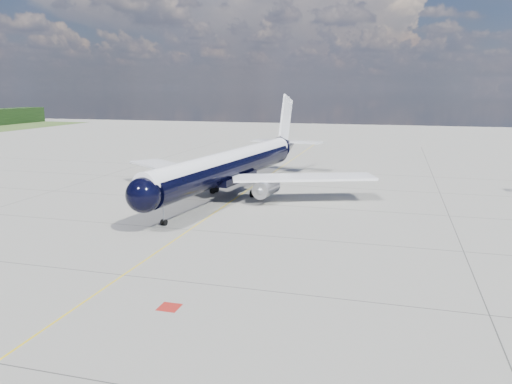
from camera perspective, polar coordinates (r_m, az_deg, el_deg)
ground at (r=77.35m, az=-1.81°, el=-0.36°), size 320.00×320.00×0.00m
taxiway_centerline at (r=72.71m, az=-2.98°, el=-1.16°), size 0.16×160.00×0.01m
red_marking at (r=39.36m, az=-9.89°, el=-12.84°), size 1.60×1.60×0.01m
main_airliner at (r=76.74m, az=-2.61°, el=3.12°), size 42.87×52.59×15.21m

